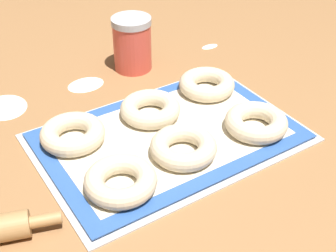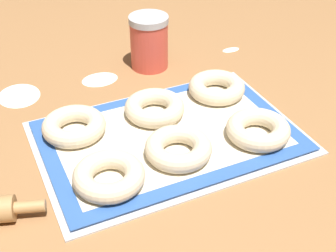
# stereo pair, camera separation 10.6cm
# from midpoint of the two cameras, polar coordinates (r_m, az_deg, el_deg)

# --- Properties ---
(ground_plane) EXTENTS (2.80, 2.80, 0.00)m
(ground_plane) POSITION_cam_midpoint_polar(r_m,az_deg,el_deg) (0.96, -3.67, -1.92)
(ground_plane) COLOR olive
(baking_tray) EXTENTS (0.53, 0.36, 0.01)m
(baking_tray) POSITION_cam_midpoint_polar(r_m,az_deg,el_deg) (0.96, -3.15, -1.37)
(baking_tray) COLOR silver
(baking_tray) RESTS_ON ground_plane
(baking_mat) EXTENTS (0.50, 0.33, 0.00)m
(baking_mat) POSITION_cam_midpoint_polar(r_m,az_deg,el_deg) (0.96, -3.16, -1.11)
(baking_mat) COLOR #2D569E
(baking_mat) RESTS_ON baking_tray
(bagel_front_left) EXTENTS (0.13, 0.13, 0.04)m
(bagel_front_left) POSITION_cam_midpoint_polar(r_m,az_deg,el_deg) (0.83, -9.48, -6.76)
(bagel_front_left) COLOR beige
(bagel_front_left) RESTS_ON baking_mat
(bagel_front_center) EXTENTS (0.13, 0.13, 0.04)m
(bagel_front_center) POSITION_cam_midpoint_polar(r_m,az_deg,el_deg) (0.89, -1.28, -2.63)
(bagel_front_center) COLOR beige
(bagel_front_center) RESTS_ON baking_mat
(bagel_front_right) EXTENTS (0.13, 0.13, 0.04)m
(bagel_front_right) POSITION_cam_midpoint_polar(r_m,az_deg,el_deg) (0.96, 7.63, 0.33)
(bagel_front_right) COLOR beige
(bagel_front_right) RESTS_ON baking_mat
(bagel_back_left) EXTENTS (0.13, 0.13, 0.04)m
(bagel_back_left) POSITION_cam_midpoint_polar(r_m,az_deg,el_deg) (0.95, -14.68, -1.05)
(bagel_back_left) COLOR beige
(bagel_back_left) RESTS_ON baking_mat
(bagel_back_center) EXTENTS (0.13, 0.13, 0.04)m
(bagel_back_center) POSITION_cam_midpoint_polar(r_m,az_deg,el_deg) (1.00, -5.20, 1.98)
(bagel_back_center) COLOR beige
(bagel_back_center) RESTS_ON baking_mat
(bagel_back_right) EXTENTS (0.13, 0.13, 0.04)m
(bagel_back_right) POSITION_cam_midpoint_polar(r_m,az_deg,el_deg) (1.08, 1.96, 5.01)
(bagel_back_right) COLOR beige
(bagel_back_right) RESTS_ON baking_mat
(flour_canister) EXTENTS (0.10, 0.10, 0.14)m
(flour_canister) POSITION_cam_midpoint_polar(r_m,az_deg,el_deg) (1.19, -6.97, 9.87)
(flour_canister) COLOR #DB4C3D
(flour_canister) RESTS_ON ground_plane
(flour_patch_near) EXTENTS (0.10, 0.11, 0.00)m
(flour_patch_near) POSITION_cam_midpoint_polar(r_m,az_deg,el_deg) (1.14, -21.83, 2.09)
(flour_patch_near) COLOR white
(flour_patch_near) RESTS_ON ground_plane
(flour_patch_far) EXTENTS (0.05, 0.03, 0.00)m
(flour_patch_far) POSITION_cam_midpoint_polar(r_m,az_deg,el_deg) (1.32, 2.82, 9.63)
(flour_patch_far) COLOR white
(flour_patch_far) RESTS_ON ground_plane
(flour_patch_side) EXTENTS (0.09, 0.07, 0.00)m
(flour_patch_side) POSITION_cam_midpoint_polar(r_m,az_deg,el_deg) (1.17, -12.59, 4.89)
(flour_patch_side) COLOR white
(flour_patch_side) RESTS_ON ground_plane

